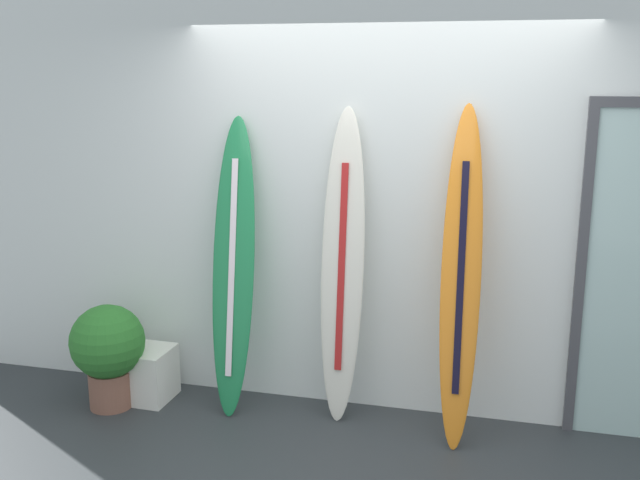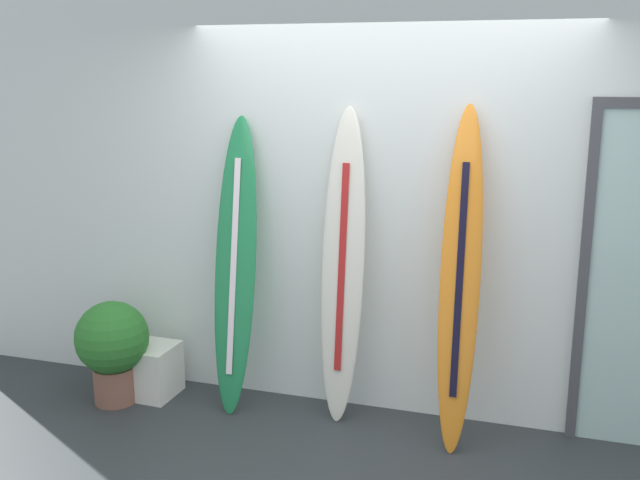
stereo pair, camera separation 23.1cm
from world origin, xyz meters
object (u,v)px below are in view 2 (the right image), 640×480
at_px(display_block_left, 151,370).
at_px(surfboard_ivory, 343,270).
at_px(surfboard_sunset, 460,283).
at_px(surfboard_emerald, 235,268).
at_px(potted_plant, 112,344).

bearing_deg(display_block_left, surfboard_ivory, 4.56).
bearing_deg(surfboard_sunset, surfboard_ivory, 172.09).
height_order(surfboard_emerald, surfboard_sunset, surfboard_sunset).
distance_m(surfboard_emerald, display_block_left, 1.01).
bearing_deg(surfboard_emerald, surfboard_ivory, 4.99).
xyz_separation_m(surfboard_sunset, display_block_left, (-2.09, -0.00, -0.82)).
height_order(surfboard_emerald, display_block_left, surfboard_emerald).
bearing_deg(surfboard_emerald, potted_plant, -165.11).
bearing_deg(potted_plant, surfboard_ivory, 10.37).
relative_size(surfboard_ivory, display_block_left, 5.55).
relative_size(surfboard_emerald, surfboard_ivory, 0.97).
relative_size(surfboard_emerald, display_block_left, 5.36).
distance_m(surfboard_sunset, display_block_left, 2.25).
bearing_deg(surfboard_sunset, surfboard_emerald, 178.37).
distance_m(surfboard_emerald, potted_plant, 1.01).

